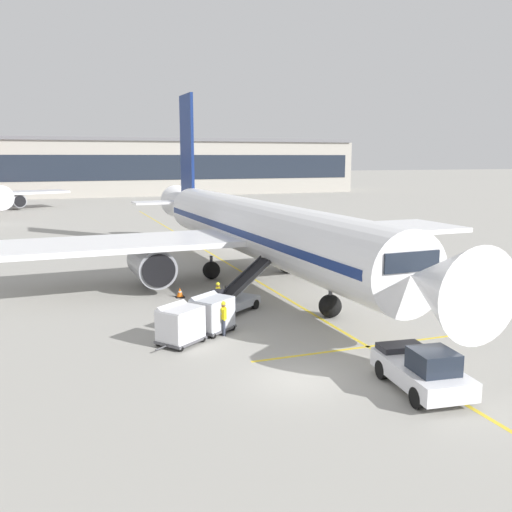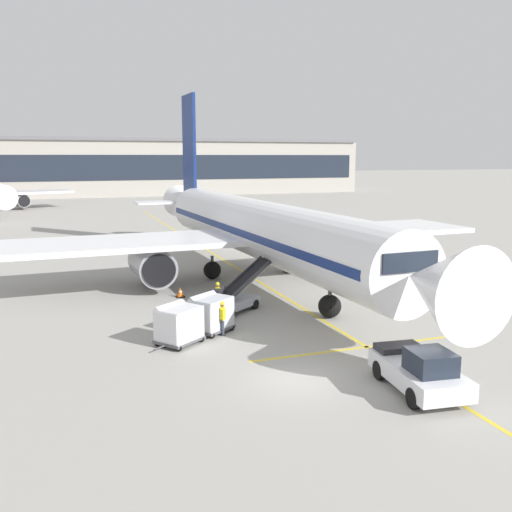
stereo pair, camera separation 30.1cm
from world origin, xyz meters
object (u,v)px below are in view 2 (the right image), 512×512
object	(u,v)px
parked_airplane	(256,229)
belt_loader	(235,297)
pushback_tug	(420,371)
ground_crew_by_carts	(222,316)
safety_cone_engine_keepout	(180,292)
ground_crew_by_loader	(218,295)
baggage_cart_lead	(210,313)
baggage_cart_second	(178,323)

from	to	relation	value
parked_airplane	belt_loader	bearing A→B (deg)	-117.09
belt_loader	pushback_tug	distance (m)	13.50
ground_crew_by_carts	safety_cone_engine_keepout	bearing A→B (deg)	92.50
ground_crew_by_carts	ground_crew_by_loader	bearing A→B (deg)	77.35
parked_airplane	baggage_cart_lead	world-z (taller)	parked_airplane
parked_airplane	baggage_cart_second	xyz separation A→B (m)	(-8.33, -12.60, -2.61)
baggage_cart_second	safety_cone_engine_keepout	distance (m)	9.10
safety_cone_engine_keepout	ground_crew_by_loader	bearing A→B (deg)	-72.44
belt_loader	pushback_tug	size ratio (longest dim) A/B	1.11
parked_airplane	safety_cone_engine_keepout	world-z (taller)	parked_airplane
ground_crew_by_loader	safety_cone_engine_keepout	xyz separation A→B (m)	(-1.30, 4.12, -0.70)
baggage_cart_lead	pushback_tug	distance (m)	11.19
baggage_cart_second	ground_crew_by_carts	xyz separation A→B (m)	(2.32, 0.55, -0.00)
parked_airplane	pushback_tug	xyz separation A→B (m)	(-0.92, -21.06, -2.78)
ground_crew_by_carts	safety_cone_engine_keepout	size ratio (longest dim) A/B	2.83
ground_crew_by_loader	ground_crew_by_carts	world-z (taller)	same
parked_airplane	safety_cone_engine_keepout	size ratio (longest dim) A/B	72.36
baggage_cart_second	baggage_cart_lead	bearing A→B (deg)	33.96
ground_crew_by_loader	ground_crew_by_carts	bearing A→B (deg)	-102.65
pushback_tug	safety_cone_engine_keepout	bearing A→B (deg)	107.50
baggage_cart_lead	pushback_tug	bearing A→B (deg)	-60.49
baggage_cart_second	ground_crew_by_loader	xyz separation A→B (m)	(3.26, 4.74, -0.00)
baggage_cart_lead	safety_cone_engine_keepout	xyz separation A→B (m)	(0.05, 7.58, -0.70)
baggage_cart_second	ground_crew_by_loader	bearing A→B (deg)	55.49
belt_loader	ground_crew_by_carts	distance (m)	4.58
ground_crew_by_loader	parked_airplane	bearing A→B (deg)	57.16
belt_loader	baggage_cart_second	xyz separation A→B (m)	(-4.28, -4.68, 0.18)
ground_crew_by_loader	baggage_cart_lead	bearing A→B (deg)	-111.41
baggage_cart_second	ground_crew_by_carts	size ratio (longest dim) A/B	1.53
baggage_cart_lead	baggage_cart_second	world-z (taller)	same
parked_airplane	belt_loader	size ratio (longest dim) A/B	8.77
belt_loader	baggage_cart_lead	world-z (taller)	belt_loader
baggage_cart_second	ground_crew_by_loader	distance (m)	5.76
belt_loader	ground_crew_by_loader	world-z (taller)	belt_loader
safety_cone_engine_keepout	belt_loader	bearing A→B (deg)	-60.91
baggage_cart_second	ground_crew_by_carts	bearing A→B (deg)	13.38
baggage_cart_second	ground_crew_by_loader	size ratio (longest dim) A/B	1.53
parked_airplane	ground_crew_by_carts	bearing A→B (deg)	-116.52
baggage_cart_lead	safety_cone_engine_keepout	world-z (taller)	baggage_cart_lead
parked_airplane	baggage_cart_second	bearing A→B (deg)	-123.48
pushback_tug	ground_crew_by_loader	world-z (taller)	pushback_tug
belt_loader	ground_crew_by_carts	bearing A→B (deg)	-115.41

